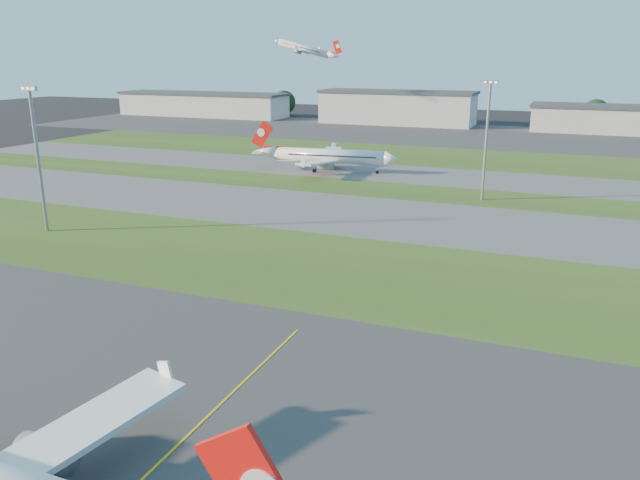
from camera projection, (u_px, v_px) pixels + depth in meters
The scene contains 19 objects.
ground at pixel (79, 473), 48.01m from camera, with size 700.00×700.00×0.00m, color black.
apron_near at pixel (79, 473), 48.01m from camera, with size 300.00×70.00×0.01m, color #333335.
grass_strip_a at pixel (327, 268), 94.18m from camera, with size 300.00×34.00×0.01m, color #2C4517.
taxiway_a at pixel (388, 217), 123.49m from camera, with size 300.00×32.00×0.01m, color #515154.
grass_strip_b at pixel (418, 193), 145.68m from camera, with size 300.00×18.00×0.01m, color #2C4517.
taxiway_b at pixel (437, 176), 165.22m from camera, with size 300.00×26.00×0.01m, color #515154.
grass_strip_c at pixel (459, 158), 194.52m from camera, with size 300.00×40.00×0.01m, color #2C4517.
apron_far at pixel (486, 136), 247.80m from camera, with size 400.00×80.00×0.01m, color #333335.
airliner_taxiing at pixel (328, 156), 170.89m from camera, with size 38.16×32.21×11.93m.
airliner_departing at pixel (304, 49), 268.91m from camera, with size 29.67×25.19×9.26m.
light_mast_west at pixel (37, 150), 109.81m from camera, with size 3.20×0.70×25.80m.
light_mast_centre at pixel (487, 133), 134.27m from camera, with size 3.20×0.70×25.80m.
hangar_far_west at pixel (203, 104), 326.81m from camera, with size 91.80×23.00×12.20m.
hangar_west at pixel (397, 107), 288.50m from camera, with size 71.40×23.00×15.20m.
hangar_east at pixel (636, 120), 252.99m from camera, with size 81.60×23.00×11.20m.
tree_far_west at pixel (155, 100), 352.69m from camera, with size 11.00×11.00×12.00m.
tree_west at pixel (284, 102), 325.41m from camera, with size 12.10×12.10×13.20m.
tree_mid_west at pixel (455, 111), 289.76m from camera, with size 9.90×9.90×10.80m.
tree_mid_east at pixel (596, 113), 270.49m from camera, with size 11.55×11.55×12.60m.
Camera 1 is at (32.59, -30.89, 30.93)m, focal length 35.00 mm.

